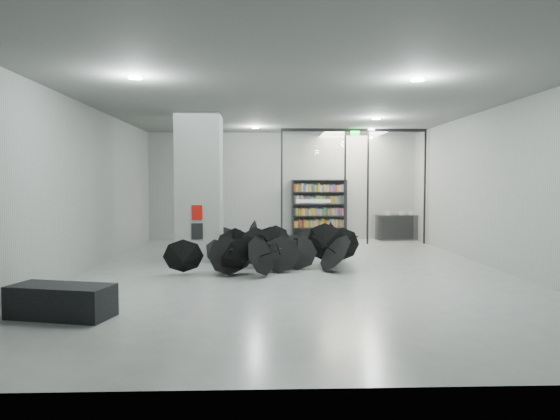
{
  "coord_description": "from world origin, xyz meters",
  "views": [
    {
      "loc": [
        -0.78,
        -12.14,
        2.12
      ],
      "look_at": [
        -0.3,
        1.5,
        1.4
      ],
      "focal_mm": 32.78,
      "sensor_mm": 36.0,
      "label": 1
    }
  ],
  "objects_px": {
    "bookshelf": "(319,210)",
    "umbrella_cluster": "(271,254)",
    "column": "(200,187)",
    "shop_counter": "(398,227)",
    "bench": "(61,301)"
  },
  "relations": [
    {
      "from": "column",
      "to": "umbrella_cluster",
      "type": "xyz_separation_m",
      "value": [
        1.95,
        -1.2,
        -1.69
      ]
    },
    {
      "from": "bench",
      "to": "umbrella_cluster",
      "type": "bearing_deg",
      "value": 68.85
    },
    {
      "from": "bookshelf",
      "to": "umbrella_cluster",
      "type": "distance_m",
      "value": 6.29
    },
    {
      "from": "column",
      "to": "shop_counter",
      "type": "distance_m",
      "value": 8.39
    },
    {
      "from": "umbrella_cluster",
      "to": "shop_counter",
      "type": "bearing_deg",
      "value": 50.57
    },
    {
      "from": "shop_counter",
      "to": "umbrella_cluster",
      "type": "relative_size",
      "value": 0.32
    },
    {
      "from": "bench",
      "to": "bookshelf",
      "type": "relative_size",
      "value": 0.71
    },
    {
      "from": "bookshelf",
      "to": "umbrella_cluster",
      "type": "bearing_deg",
      "value": -107.11
    },
    {
      "from": "bookshelf",
      "to": "umbrella_cluster",
      "type": "relative_size",
      "value": 0.46
    },
    {
      "from": "column",
      "to": "umbrella_cluster",
      "type": "distance_m",
      "value": 2.85
    },
    {
      "from": "bench",
      "to": "shop_counter",
      "type": "relative_size",
      "value": 1.03
    },
    {
      "from": "shop_counter",
      "to": "umbrella_cluster",
      "type": "xyz_separation_m",
      "value": [
        -4.84,
        -5.88,
        -0.16
      ]
    },
    {
      "from": "bench",
      "to": "bookshelf",
      "type": "bearing_deg",
      "value": 77.79
    },
    {
      "from": "umbrella_cluster",
      "to": "column",
      "type": "bearing_deg",
      "value": 148.54
    },
    {
      "from": "shop_counter",
      "to": "bench",
      "type": "bearing_deg",
      "value": -138.27
    }
  ]
}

